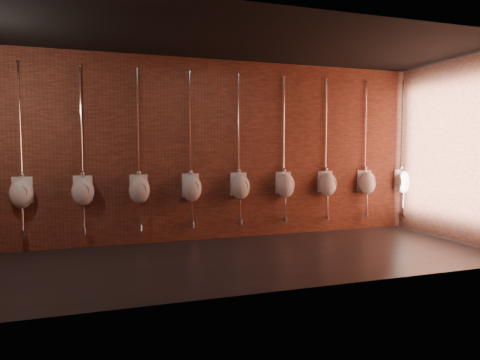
# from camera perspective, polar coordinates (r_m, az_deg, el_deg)

# --- Properties ---
(ground) EXTENTS (8.50, 8.50, 0.00)m
(ground) POSITION_cam_1_polar(r_m,az_deg,el_deg) (6.37, -1.95, -10.62)
(ground) COLOR black
(ground) RESTS_ON ground
(room_shell) EXTENTS (8.54, 3.04, 3.22)m
(room_shell) POSITION_cam_1_polar(r_m,az_deg,el_deg) (6.17, -1.99, 7.76)
(room_shell) COLOR black
(room_shell) RESTS_ON ground
(urinal_1) EXTENTS (0.37, 0.33, 2.71)m
(urinal_1) POSITION_cam_1_polar(r_m,az_deg,el_deg) (7.41, -27.11, -1.49)
(urinal_1) COLOR white
(urinal_1) RESTS_ON ground
(urinal_2) EXTENTS (0.37, 0.33, 2.71)m
(urinal_2) POSITION_cam_1_polar(r_m,az_deg,el_deg) (7.32, -20.22, -1.34)
(urinal_2) COLOR white
(urinal_2) RESTS_ON ground
(urinal_3) EXTENTS (0.37, 0.33, 2.71)m
(urinal_3) POSITION_cam_1_polar(r_m,az_deg,el_deg) (7.35, -13.28, -1.17)
(urinal_3) COLOR white
(urinal_3) RESTS_ON ground
(urinal_4) EXTENTS (0.37, 0.33, 2.71)m
(urinal_4) POSITION_cam_1_polar(r_m,az_deg,el_deg) (7.47, -6.47, -0.99)
(urinal_4) COLOR white
(urinal_4) RESTS_ON ground
(urinal_5) EXTENTS (0.37, 0.33, 2.71)m
(urinal_5) POSITION_cam_1_polar(r_m,az_deg,el_deg) (7.70, 0.01, -0.81)
(urinal_5) COLOR white
(urinal_5) RESTS_ON ground
(urinal_6) EXTENTS (0.37, 0.33, 2.71)m
(urinal_6) POSITION_cam_1_polar(r_m,az_deg,el_deg) (8.02, 6.05, -0.63)
(urinal_6) COLOR white
(urinal_6) RESTS_ON ground
(urinal_7) EXTENTS (0.37, 0.33, 2.71)m
(urinal_7) POSITION_cam_1_polar(r_m,az_deg,el_deg) (8.43, 11.57, -0.45)
(urinal_7) COLOR white
(urinal_7) RESTS_ON ground
(urinal_8) EXTENTS (0.37, 0.33, 2.71)m
(urinal_8) POSITION_cam_1_polar(r_m,az_deg,el_deg) (8.90, 16.55, -0.29)
(urinal_8) COLOR white
(urinal_8) RESTS_ON ground
(urinal_9) EXTENTS (0.37, 0.33, 2.71)m
(urinal_9) POSITION_cam_1_polar(r_m,az_deg,el_deg) (9.44, 20.99, -0.15)
(urinal_9) COLOR white
(urinal_9) RESTS_ON ground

